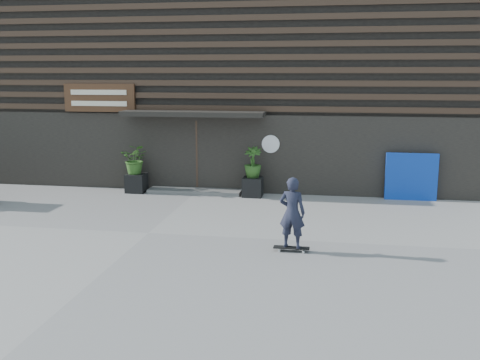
% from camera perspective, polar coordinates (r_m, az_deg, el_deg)
% --- Properties ---
extents(ground, '(80.00, 80.00, 0.00)m').
position_cam_1_polar(ground, '(13.56, -9.43, -5.42)').
color(ground, gray).
rests_on(ground, ground).
extents(entrance_step, '(3.00, 0.80, 0.12)m').
position_cam_1_polar(entrance_step, '(17.82, -4.66, -1.14)').
color(entrance_step, '#535350').
rests_on(entrance_step, ground).
extents(planter_pot_left, '(0.60, 0.60, 0.60)m').
position_cam_1_polar(planter_pot_left, '(18.14, -10.65, -0.30)').
color(planter_pot_left, black).
rests_on(planter_pot_left, ground).
extents(bamboo_left, '(0.86, 0.75, 0.96)m').
position_cam_1_polar(bamboo_left, '(18.00, -10.74, 2.14)').
color(bamboo_left, '#2D591E').
rests_on(bamboo_left, planter_pot_left).
extents(planter_pot_right, '(0.60, 0.60, 0.60)m').
position_cam_1_polar(planter_pot_right, '(17.21, 1.31, -0.72)').
color(planter_pot_right, black).
rests_on(planter_pot_right, ground).
extents(bamboo_right, '(0.54, 0.54, 0.96)m').
position_cam_1_polar(bamboo_right, '(17.07, 1.32, 1.85)').
color(bamboo_right, '#2D591E').
rests_on(bamboo_right, planter_pot_right).
extents(blue_tarp, '(1.53, 0.13, 1.43)m').
position_cam_1_polar(blue_tarp, '(17.42, 17.27, 0.32)').
color(blue_tarp, '#0C32A6').
rests_on(blue_tarp, ground).
extents(building, '(18.00, 11.00, 8.00)m').
position_cam_1_polar(building, '(22.65, -1.43, 11.50)').
color(building, black).
rests_on(building, ground).
extents(skateboarder, '(0.78, 0.45, 1.64)m').
position_cam_1_polar(skateboarder, '(11.85, 5.40, -3.41)').
color(skateboarder, black).
rests_on(skateboarder, ground).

